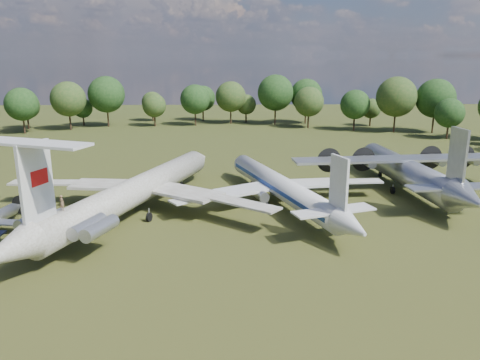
{
  "coord_description": "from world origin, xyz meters",
  "views": [
    {
      "loc": [
        6.98,
        -63.5,
        21.52
      ],
      "look_at": [
        8.58,
        -1.57,
        5.0
      ],
      "focal_mm": 35.0,
      "sensor_mm": 36.0,
      "label": 1
    }
  ],
  "objects_px": {
    "an12_transport": "(406,175)",
    "person_on_il62": "(62,203)",
    "il62_airliner": "(136,196)",
    "tu104_jet": "(281,191)"
  },
  "relations": [
    {
      "from": "il62_airliner",
      "to": "an12_transport",
      "type": "bearing_deg",
      "value": 34.39
    },
    {
      "from": "il62_airliner",
      "to": "person_on_il62",
      "type": "relative_size",
      "value": 31.56
    },
    {
      "from": "an12_transport",
      "to": "person_on_il62",
      "type": "bearing_deg",
      "value": -157.83
    },
    {
      "from": "il62_airliner",
      "to": "an12_transport",
      "type": "xyz_separation_m",
      "value": [
        41.75,
        10.39,
        0.05
      ]
    },
    {
      "from": "tu104_jet",
      "to": "an12_transport",
      "type": "height_order",
      "value": "an12_transport"
    },
    {
      "from": "il62_airliner",
      "to": "an12_transport",
      "type": "distance_m",
      "value": 43.02
    },
    {
      "from": "tu104_jet",
      "to": "an12_transport",
      "type": "xyz_separation_m",
      "value": [
        21.17,
        6.92,
        0.48
      ]
    },
    {
      "from": "an12_transport",
      "to": "tu104_jet",
      "type": "bearing_deg",
      "value": -167.08
    },
    {
      "from": "an12_transport",
      "to": "person_on_il62",
      "type": "height_order",
      "value": "person_on_il62"
    },
    {
      "from": "il62_airliner",
      "to": "person_on_il62",
      "type": "height_order",
      "value": "person_on_il62"
    }
  ]
}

